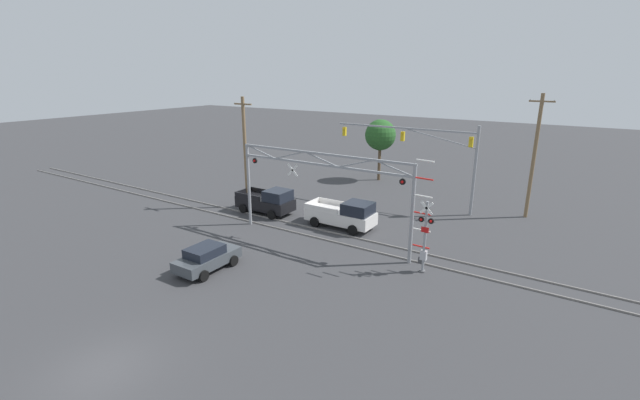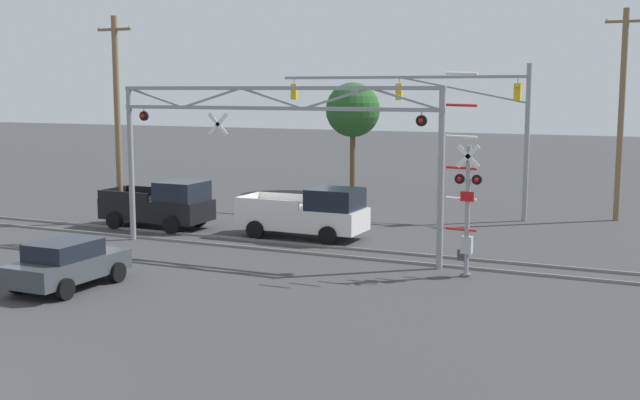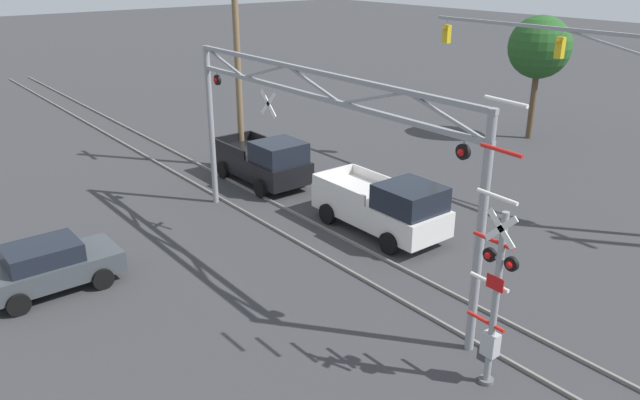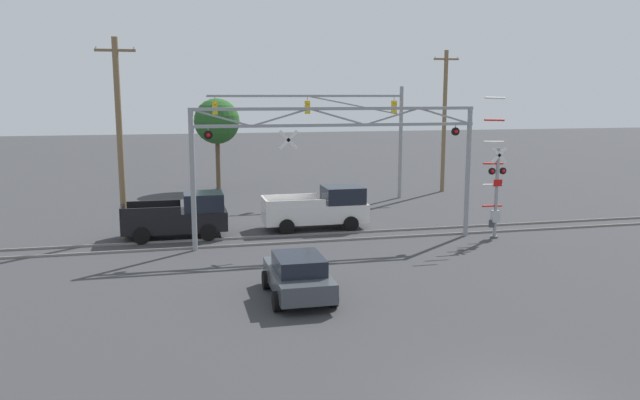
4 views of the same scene
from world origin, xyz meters
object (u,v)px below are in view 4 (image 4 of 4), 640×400
crossing_gantry (337,147)px  sedan_waiting (298,276)px  pickup_truck_following (181,216)px  crossing_signal_mast (496,190)px  utility_pole_left (120,137)px  utility_pole_right (444,120)px  traffic_signal_span (353,121)px  pickup_truck_lead (321,208)px  background_tree_beyond_span (217,122)px

crossing_gantry → sedan_waiting: bearing=-113.8°
crossing_gantry → pickup_truck_following: crossing_gantry is taller
crossing_signal_mast → utility_pole_left: 17.73m
crossing_signal_mast → utility_pole_right: utility_pole_right is taller
traffic_signal_span → utility_pole_left: utility_pole_left is taller
crossing_signal_mast → pickup_truck_lead: size_ratio=1.27×
sedan_waiting → traffic_signal_span: bearing=68.8°
crossing_gantry → crossing_signal_mast: 7.84m
pickup_truck_lead → utility_pole_right: utility_pole_right is taller
crossing_gantry → pickup_truck_following: bearing=158.3°
crossing_gantry → pickup_truck_lead: 4.68m
pickup_truck_lead → utility_pole_right: bearing=42.0°
pickup_truck_following → utility_pole_left: (-2.63, 0.46, 3.78)m
utility_pole_left → utility_pole_right: 22.99m
utility_pole_left → crossing_signal_mast: bearing=-13.1°
utility_pole_right → utility_pole_left: bearing=-154.2°
pickup_truck_lead → pickup_truck_following: (-6.94, -0.47, -0.00)m
crossing_gantry → crossing_signal_mast: size_ratio=1.97×
sedan_waiting → pickup_truck_lead: bearing=73.0°
crossing_gantry → utility_pole_left: size_ratio=1.40×
traffic_signal_span → sedan_waiting: size_ratio=3.18×
traffic_signal_span → utility_pole_right: size_ratio=1.29×
utility_pole_left → utility_pole_right: (20.69, 10.02, 0.20)m
sedan_waiting → utility_pole_left: utility_pole_left is taller
crossing_signal_mast → sedan_waiting: (-10.75, -6.59, -1.52)m
crossing_gantry → sedan_waiting: (-3.24, -7.35, -3.64)m
crossing_signal_mast → crossing_gantry: bearing=174.2°
crossing_signal_mast → utility_pole_left: size_ratio=0.71×
sedan_waiting → utility_pole_right: bearing=55.1°
crossing_gantry → utility_pole_right: 17.30m
utility_pole_right → crossing_signal_mast: bearing=-104.4°
pickup_truck_lead → background_tree_beyond_span: 15.86m
sedan_waiting → utility_pole_left: size_ratio=0.42×
pickup_truck_lead → pickup_truck_following: size_ratio=1.08×
crossing_signal_mast → traffic_signal_span: (-3.49, 12.10, 2.79)m
sedan_waiting → crossing_signal_mast: bearing=31.5°
utility_pole_left → pickup_truck_following: bearing=-9.9°
crossing_gantry → sedan_waiting: crossing_gantry is taller
crossing_gantry → utility_pole_right: size_ratio=1.35×
utility_pole_left → traffic_signal_span: bearing=30.8°
crossing_gantry → pickup_truck_following: 8.21m
crossing_gantry → pickup_truck_lead: (-0.01, 3.23, -3.39)m
utility_pole_left → background_tree_beyond_span: bearing=69.9°
crossing_gantry → traffic_signal_span: 12.04m
background_tree_beyond_span → utility_pole_right: bearing=-17.5°
pickup_truck_lead → utility_pole_left: bearing=-180.0°
traffic_signal_span → sedan_waiting: traffic_signal_span is taller
pickup_truck_following → background_tree_beyond_span: (2.81, 15.30, 3.81)m
pickup_truck_lead → sedan_waiting: 11.07m
crossing_gantry → utility_pole_left: (-9.58, 3.22, 0.39)m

